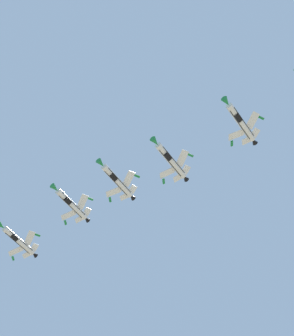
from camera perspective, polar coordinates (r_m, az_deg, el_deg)
name	(u,v)px	position (r m, az deg, el deg)	size (l,w,h in m)	color
fighter_jet_left_wing	(240,122)	(150.58, 8.54, 4.21)	(9.76, 15.25, 5.19)	silver
fighter_jet_right_wing	(170,160)	(153.66, 2.15, 0.73)	(9.57, 15.25, 5.46)	silver
fighter_jet_left_outer	(117,180)	(161.75, -2.80, -1.14)	(9.76, 15.25, 5.20)	silver
fighter_jet_right_outer	(71,204)	(170.53, -6.99, -3.27)	(9.62, 15.25, 5.41)	silver
fighter_jet_trail_slot	(18,240)	(178.45, -11.74, -6.50)	(9.61, 15.25, 5.42)	silver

